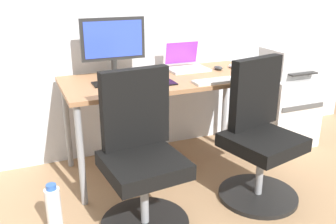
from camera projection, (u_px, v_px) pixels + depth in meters
ground_plane at (166, 165)px, 3.02m from camera, size 5.28×5.28×0.00m
desk at (165, 87)px, 2.79m from camera, size 1.52×0.69×0.73m
office_chair_left at (141, 159)px, 2.19m from camera, size 0.54×0.54×0.94m
office_chair_right at (259, 137)px, 2.50m from camera, size 0.54×0.54×0.94m
side_cabinet at (283, 109)px, 3.38m from camera, size 0.48×0.49×0.62m
printer at (288, 62)px, 3.23m from camera, size 0.38×0.40×0.24m
water_bottle_on_floor at (54, 209)px, 2.19m from camera, size 0.09×0.09×0.31m
desktop_monitor at (113, 43)px, 2.74m from camera, size 0.48×0.18×0.43m
open_laptop at (185, 62)px, 3.01m from camera, size 0.31×0.27×0.22m
keyboard_by_monitor at (130, 91)px, 2.41m from camera, size 0.34×0.12×0.02m
keyboard_by_laptop at (216, 81)px, 2.64m from camera, size 0.34×0.12×0.02m
mouse_by_monitor at (218, 68)px, 3.00m from camera, size 0.06×0.10×0.03m
mouse_by_laptop at (233, 66)px, 3.06m from camera, size 0.06×0.10×0.03m
coffee_mug at (145, 74)px, 2.68m from camera, size 0.08×0.08×0.09m
pen_cup at (246, 68)px, 2.83m from camera, size 0.07×0.07×0.10m
phone_near_monitor at (98, 84)px, 2.57m from camera, size 0.07×0.14×0.01m
phone_near_laptop at (170, 82)px, 2.62m from camera, size 0.07×0.14×0.01m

